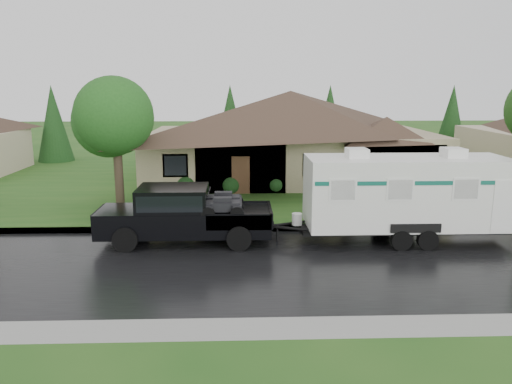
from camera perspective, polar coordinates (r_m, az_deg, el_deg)
ground at (r=19.32m, az=2.08°, el=-6.25°), size 140.00×140.00×0.00m
road at (r=17.43m, az=2.54°, el=-8.29°), size 140.00×8.00×0.01m
curb at (r=21.44m, az=1.66°, el=-4.17°), size 140.00×0.50×0.15m
lawn at (r=33.85m, az=0.30°, el=1.86°), size 140.00×26.00×0.15m
house_main at (r=32.43m, az=4.48°, el=7.64°), size 19.44×10.80×6.90m
tree_left_green at (r=24.71m, az=-15.76°, el=8.05°), size 3.82×3.82×6.32m
shrub_row at (r=28.32m, az=4.81°, el=0.99°), size 13.60×1.00×1.00m
pickup_truck at (r=19.75m, az=-8.48°, el=-2.36°), size 6.68×2.54×2.23m
travel_trailer at (r=20.52m, az=16.73°, el=0.00°), size 8.24×2.89×3.70m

